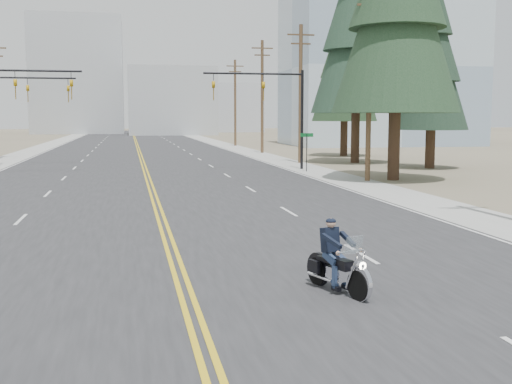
{
  "coord_description": "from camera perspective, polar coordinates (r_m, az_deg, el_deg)",
  "views": [
    {
      "loc": [
        -1.11,
        -12.16,
        3.71
      ],
      "look_at": [
        2.41,
        5.52,
        1.6
      ],
      "focal_mm": 45.0,
      "sensor_mm": 36.0,
      "label": 1
    }
  ],
  "objects": [
    {
      "name": "haze_bldg_e",
      "position": [
        164.26,
        -2.12,
        7.47
      ],
      "size": [
        14.0,
        14.0,
        12.0
      ],
      "primitive_type": "cube",
      "color": "#B7BCC6",
      "rests_on": "ground"
    },
    {
      "name": "street_sign",
      "position": [
        43.85,
        4.53,
        4.16
      ],
      "size": [
        0.9,
        0.06,
        2.62
      ],
      "color": "black",
      "rests_on": "ground"
    },
    {
      "name": "glass_building",
      "position": [
        88.8,
        10.86,
        10.62
      ],
      "size": [
        24.0,
        16.0,
        20.0
      ],
      "primitive_type": "cube",
      "color": "#9EB5CC",
      "rests_on": "ground"
    },
    {
      "name": "conifer_tall",
      "position": [
        53.54,
        9.0,
        15.11
      ],
      "size": [
        7.29,
        7.29,
        20.26
      ],
      "rotation": [
        0.0,
        0.0,
        -0.25
      ],
      "color": "#382619",
      "rests_on": "ground"
    },
    {
      "name": "sidewalk_left",
      "position": [
        82.9,
        -18.48,
        3.77
      ],
      "size": [
        3.0,
        200.0,
        0.01
      ],
      "primitive_type": "cube",
      "color": "#A5A5A0",
      "rests_on": "ground"
    },
    {
      "name": "sidewalk_right",
      "position": [
        83.2,
        -2.53,
        4.11
      ],
      "size": [
        3.0,
        200.0,
        0.01
      ],
      "primitive_type": "cube",
      "color": "#A5A5A0",
      "rests_on": "ground"
    },
    {
      "name": "traffic_mast_left",
      "position": [
        44.87,
        -21.55,
        7.78
      ],
      "size": [
        7.1,
        0.26,
        7.0
      ],
      "color": "black",
      "rests_on": "ground"
    },
    {
      "name": "ground_plane",
      "position": [
        12.76,
        -5.86,
        -10.26
      ],
      "size": [
        400.0,
        400.0,
        0.0
      ],
      "primitive_type": "plane",
      "color": "#776D56",
      "rests_on": "ground"
    },
    {
      "name": "utility_pole_e",
      "position": [
        83.3,
        -1.86,
        8.06
      ],
      "size": [
        2.2,
        0.3,
        11.0
      ],
      "color": "brown",
      "rests_on": "ground"
    },
    {
      "name": "traffic_mast_far",
      "position": [
        52.81,
        -20.36,
        7.52
      ],
      "size": [
        6.1,
        0.26,
        7.0
      ],
      "color": "black",
      "rests_on": "ground"
    },
    {
      "name": "utility_pole_b",
      "position": [
        37.77,
        10.05,
        10.03
      ],
      "size": [
        2.2,
        0.3,
        11.5
      ],
      "color": "brown",
      "rests_on": "ground"
    },
    {
      "name": "traffic_mast_right",
      "position": [
        45.31,
        1.63,
        8.22
      ],
      "size": [
        7.1,
        0.26,
        7.0
      ],
      "color": "black",
      "rests_on": "ground"
    },
    {
      "name": "motorcyclist",
      "position": [
        13.7,
        7.3,
        -5.71
      ],
      "size": [
        1.45,
        2.18,
        1.57
      ],
      "primitive_type": null,
      "rotation": [
        0.0,
        0.0,
        3.46
      ],
      "color": "black",
      "rests_on": "ground"
    },
    {
      "name": "haze_bldg_d",
      "position": [
        152.83,
        -15.55,
        9.92
      ],
      "size": [
        20.0,
        15.0,
        26.0
      ],
      "primitive_type": "cube",
      "color": "#ADB2B7",
      "rests_on": "ground"
    },
    {
      "name": "utility_pole_d",
      "position": [
        66.61,
        0.55,
        8.63
      ],
      "size": [
        2.2,
        0.3,
        11.5
      ],
      "color": "brown",
      "rests_on": "ground"
    },
    {
      "name": "road",
      "position": [
        82.25,
        -10.49,
        3.98
      ],
      "size": [
        20.0,
        200.0,
        0.01
      ],
      "primitive_type": "cube",
      "color": "#303033",
      "rests_on": "ground"
    },
    {
      "name": "haze_bldg_b",
      "position": [
        137.5,
        -7.52,
        7.99
      ],
      "size": [
        18.0,
        14.0,
        14.0
      ],
      "primitive_type": "cube",
      "color": "#ADB2B7",
      "rests_on": "ground"
    },
    {
      "name": "conifer_mid",
      "position": [
        48.55,
        15.46,
        11.57
      ],
      "size": [
        5.26,
        5.26,
        14.04
      ],
      "rotation": [
        0.0,
        0.0,
        -0.09
      ],
      "color": "#382619",
      "rests_on": "ground"
    },
    {
      "name": "haze_bldg_c",
      "position": [
        129.0,
        7.43,
        8.97
      ],
      "size": [
        16.0,
        12.0,
        18.0
      ],
      "primitive_type": "cube",
      "color": "#B7BCC6",
      "rests_on": "ground"
    },
    {
      "name": "conifer_far",
      "position": [
        62.49,
        7.93,
        11.98
      ],
      "size": [
        6.22,
        6.22,
        16.67
      ],
      "rotation": [
        0.0,
        0.0,
        0.12
      ],
      "color": "#382619",
      "rests_on": "ground"
    },
    {
      "name": "utility_pole_c",
      "position": [
        52.01,
        3.97,
        8.88
      ],
      "size": [
        2.2,
        0.3,
        11.0
      ],
      "color": "brown",
      "rests_on": "ground"
    }
  ]
}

